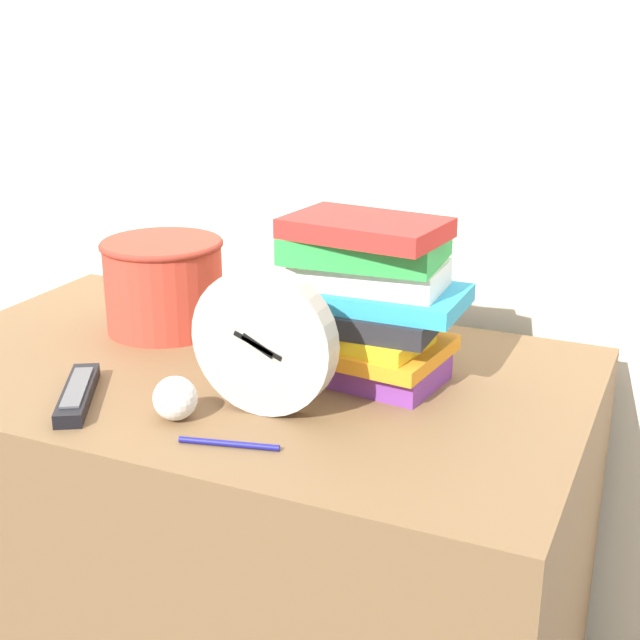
% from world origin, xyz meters
% --- Properties ---
extents(wall_back, '(6.00, 0.04, 2.40)m').
position_xyz_m(wall_back, '(0.00, 0.72, 1.20)').
color(wall_back, silver).
rests_on(wall_back, ground_plane).
extents(desk, '(1.06, 0.65, 0.74)m').
position_xyz_m(desk, '(0.00, 0.32, 0.37)').
color(desk, brown).
rests_on(desk, ground_plane).
extents(desk_clock, '(0.21, 0.04, 0.21)m').
position_xyz_m(desk_clock, '(0.11, 0.20, 0.85)').
color(desk_clock, '#B7B2A8').
rests_on(desk_clock, desk).
extents(book_stack, '(0.26, 0.20, 0.25)m').
position_xyz_m(book_stack, '(0.20, 0.37, 0.87)').
color(book_stack, '#7A3899').
rests_on(book_stack, desk).
extents(basket, '(0.21, 0.21, 0.16)m').
position_xyz_m(basket, '(-0.20, 0.43, 0.83)').
color(basket, '#C63D2D').
rests_on(basket, desk).
extents(tv_remote, '(0.12, 0.18, 0.02)m').
position_xyz_m(tv_remote, '(-0.15, 0.12, 0.75)').
color(tv_remote, black).
rests_on(tv_remote, desk).
extents(crumpled_paper_ball, '(0.06, 0.06, 0.06)m').
position_xyz_m(crumpled_paper_ball, '(0.01, 0.13, 0.77)').
color(crumpled_paper_ball, white).
rests_on(crumpled_paper_ball, desk).
extents(pen, '(0.13, 0.04, 0.01)m').
position_xyz_m(pen, '(0.12, 0.09, 0.75)').
color(pen, navy).
rests_on(pen, desk).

